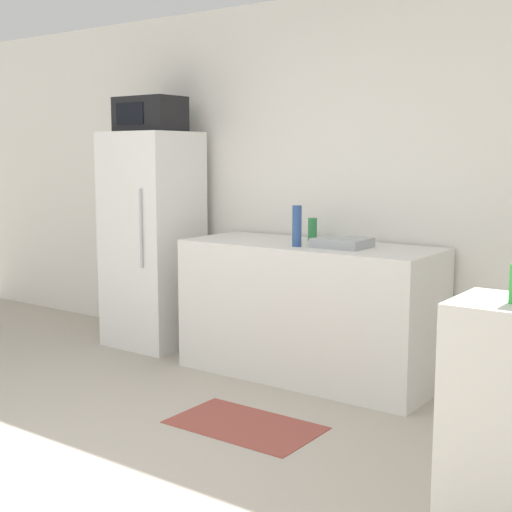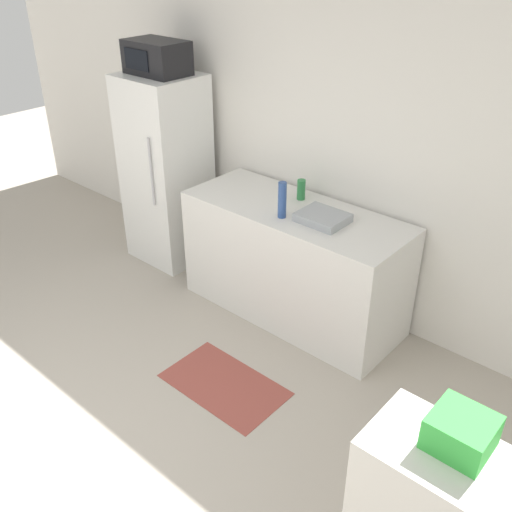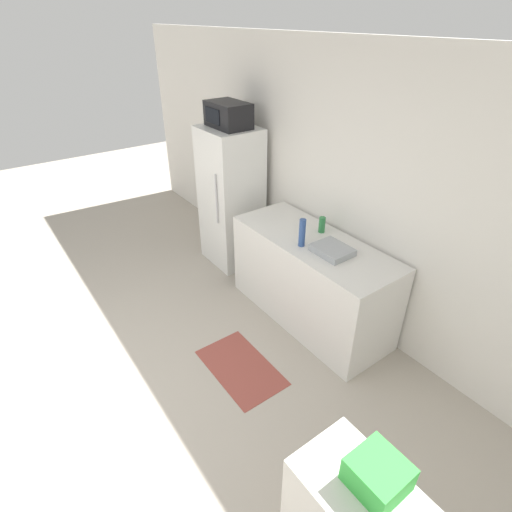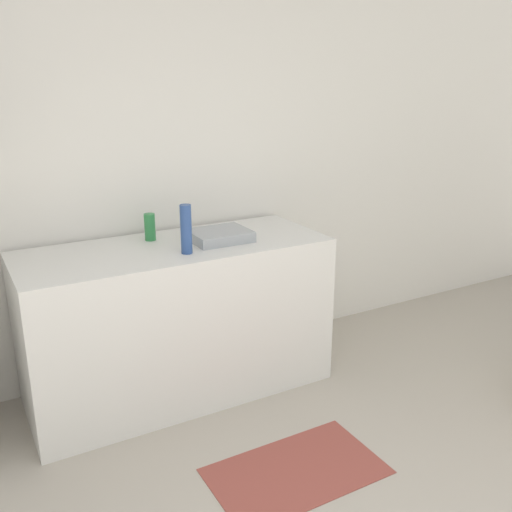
# 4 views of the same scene
# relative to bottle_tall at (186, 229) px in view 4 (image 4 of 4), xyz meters

# --- Properties ---
(wall_back) EXTENTS (8.00, 0.06, 2.60)m
(wall_back) POSITION_rel_bottle_tall_xyz_m (-0.05, 0.57, 0.26)
(wall_back) COLOR white
(wall_back) RESTS_ON ground_plane
(counter) EXTENTS (1.74, 0.69, 0.91)m
(counter) POSITION_rel_bottle_tall_xyz_m (-0.01, 0.17, -0.59)
(counter) COLOR silver
(counter) RESTS_ON ground_plane
(sink_basin) EXTENTS (0.33, 0.28, 0.06)m
(sink_basin) POSITION_rel_bottle_tall_xyz_m (0.26, 0.13, -0.10)
(sink_basin) COLOR #9EA3A8
(sink_basin) RESTS_ON counter
(bottle_tall) EXTENTS (0.06, 0.06, 0.27)m
(bottle_tall) POSITION_rel_bottle_tall_xyz_m (0.00, 0.00, 0.00)
(bottle_tall) COLOR #2D4C8C
(bottle_tall) RESTS_ON counter
(bottle_short) EXTENTS (0.06, 0.06, 0.16)m
(bottle_short) POSITION_rel_bottle_tall_xyz_m (-0.09, 0.34, -0.05)
(bottle_short) COLOR #2D7F42
(bottle_short) RESTS_ON counter
(kitchen_rug) EXTENTS (0.83, 0.49, 0.01)m
(kitchen_rug) POSITION_rel_bottle_tall_xyz_m (0.19, -0.82, -1.04)
(kitchen_rug) COLOR #99473D
(kitchen_rug) RESTS_ON ground_plane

